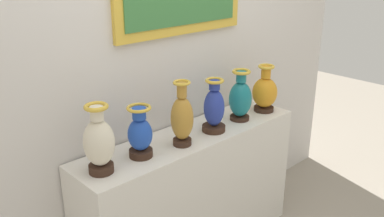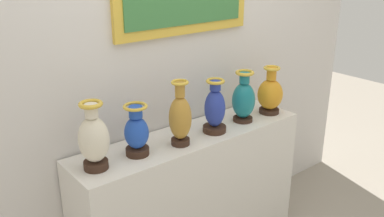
% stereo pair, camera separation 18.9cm
% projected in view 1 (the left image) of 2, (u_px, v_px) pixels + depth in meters
% --- Properties ---
extents(display_shelf, '(1.62, 0.39, 0.89)m').
position_uv_depth(display_shelf, '(192.00, 195.00, 2.82)').
color(display_shelf, silver).
rests_on(display_shelf, ground_plane).
extents(back_wall, '(3.68, 0.14, 2.74)m').
position_uv_depth(back_wall, '(165.00, 51.00, 2.67)').
color(back_wall, silver).
rests_on(back_wall, ground_plane).
extents(vase_ivory, '(0.16, 0.16, 0.38)m').
position_uv_depth(vase_ivory, '(99.00, 142.00, 2.16)').
color(vase_ivory, '#382319').
rests_on(vase_ivory, display_shelf).
extents(vase_sapphire, '(0.14, 0.14, 0.30)m').
position_uv_depth(vase_sapphire, '(140.00, 134.00, 2.34)').
color(vase_sapphire, '#382319').
rests_on(vase_sapphire, display_shelf).
extents(vase_ochre, '(0.14, 0.14, 0.40)m').
position_uv_depth(vase_ochre, '(182.00, 118.00, 2.47)').
color(vase_ochre, '#382319').
rests_on(vase_ochre, display_shelf).
extents(vase_cobalt, '(0.15, 0.15, 0.35)m').
position_uv_depth(vase_cobalt, '(214.00, 108.00, 2.67)').
color(vase_cobalt, '#382319').
rests_on(vase_cobalt, display_shelf).
extents(vase_teal, '(0.16, 0.16, 0.35)m').
position_uv_depth(vase_teal, '(240.00, 98.00, 2.85)').
color(vase_teal, '#382319').
rests_on(vase_teal, display_shelf).
extents(vase_amber, '(0.18, 0.18, 0.34)m').
position_uv_depth(vase_amber, '(265.00, 92.00, 3.01)').
color(vase_amber, '#382319').
rests_on(vase_amber, display_shelf).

